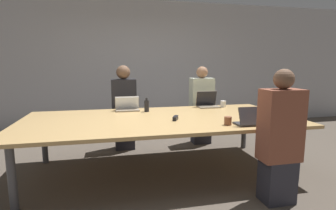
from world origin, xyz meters
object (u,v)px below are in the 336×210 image
cup_far_right (223,104)px  stapler (175,118)px  laptop_far_midleft (127,106)px  person_near_right (280,140)px  person_far_midleft (124,109)px  bottle_far_midleft (147,106)px  person_far_right (201,107)px  laptop_far_right (207,102)px  cup_near_right (228,121)px  laptop_near_right (252,120)px

cup_far_right → stapler: bearing=-141.6°
laptop_far_midleft → person_near_right: bearing=-50.1°
person_far_midleft → bottle_far_midleft: bearing=-62.7°
bottle_far_midleft → person_near_right: 1.91m
person_far_midleft → stapler: size_ratio=9.10×
person_far_right → person_far_midleft: 1.37m
person_near_right → laptop_far_right: bearing=-86.4°
cup_near_right → laptop_far_midleft: bearing=131.3°
person_near_right → cup_near_right: size_ratio=14.24×
cup_far_right → person_near_right: size_ratio=0.08×
cup_far_right → laptop_far_right: bearing=163.2°
laptop_far_right → cup_far_right: size_ratio=3.30×
bottle_far_midleft → person_far_right: bearing=29.4°
laptop_far_right → person_near_right: size_ratio=0.25×
bottle_far_midleft → laptop_near_right: 1.54m
laptop_far_midleft → bottle_far_midleft: laptop_far_midleft is taller
person_far_right → stapler: bearing=-122.4°
laptop_far_midleft → laptop_near_right: laptop_near_right is taller
laptop_far_right → person_far_midleft: size_ratio=0.24×
cup_far_right → cup_near_right: 1.28m
laptop_near_right → person_far_right: bearing=-90.6°
cup_near_right → stapler: (-0.52, 0.39, -0.02)m
cup_near_right → person_far_midleft: bearing=123.8°
cup_far_right → person_near_right: (-0.14, -1.66, -0.11)m
person_far_right → bottle_far_midleft: (-1.07, -0.60, 0.15)m
cup_far_right → cup_near_right: cup_far_right is taller
laptop_near_right → stapler: size_ratio=2.28×
person_far_midleft → person_far_right: bearing=1.2°
laptop_far_right → laptop_far_midleft: 1.30m
person_far_midleft → laptop_near_right: size_ratio=3.98×
cup_far_right → bottle_far_midleft: 1.28m
bottle_far_midleft → laptop_near_right: (1.05, -1.13, -0.02)m
laptop_far_midleft → person_near_right: size_ratio=0.26×
cup_far_right → laptop_far_midleft: laptop_far_midleft is taller
laptop_far_midleft → person_near_right: 2.21m
cup_far_right → bottle_far_midleft: bearing=-174.0°
laptop_far_right → person_far_midleft: bearing=164.5°
bottle_far_midleft → person_near_right: (1.14, -1.53, -0.15)m
bottle_far_midleft → laptop_far_right: bearing=11.5°
laptop_near_right → person_near_right: person_near_right is taller
laptop_far_right → laptop_far_midleft: bearing=-177.9°
laptop_far_right → person_near_right: (0.11, -1.74, -0.14)m
cup_far_right → laptop_far_midleft: size_ratio=0.29×
cup_far_right → laptop_near_right: 1.28m
cup_near_right → laptop_near_right: bearing=-15.3°
laptop_far_right → person_far_right: 0.42m
laptop_far_midleft → stapler: size_ratio=2.31×
laptop_far_midleft → cup_near_right: 1.62m
bottle_far_midleft → cup_near_right: size_ratio=2.09×
person_far_midleft → laptop_near_right: person_far_midleft is taller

